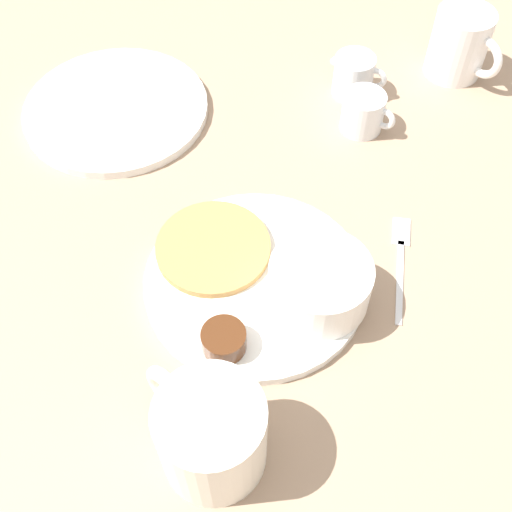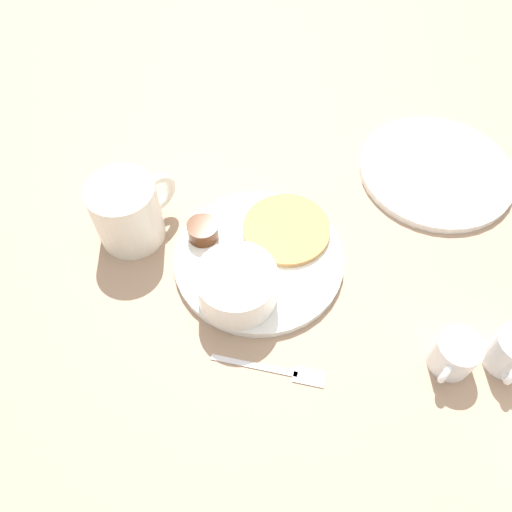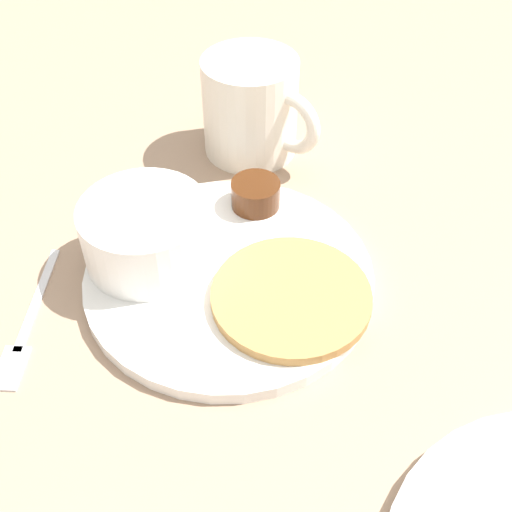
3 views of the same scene
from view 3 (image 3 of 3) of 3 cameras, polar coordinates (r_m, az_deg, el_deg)
name	(u,v)px [view 3 (image 3 of 3)]	position (r m, az deg, el deg)	size (l,w,h in m)	color
ground_plane	(229,281)	(0.54, -2.38, -2.22)	(4.00, 4.00, 0.00)	#9E7F66
plate	(229,276)	(0.53, -2.40, -1.78)	(0.24, 0.24, 0.01)	white
pancake_stack	(291,296)	(0.50, 3.15, -3.61)	(0.13, 0.13, 0.01)	#B78447
bowl	(146,231)	(0.53, -9.79, 2.21)	(0.10, 0.10, 0.05)	white
syrup_cup	(256,194)	(0.58, -0.04, 5.52)	(0.04, 0.04, 0.02)	#47230F
butter_ramekin	(137,228)	(0.55, -10.55, 2.44)	(0.05, 0.05, 0.04)	white
coffee_mug	(253,108)	(0.65, -0.31, 13.05)	(0.09, 0.13, 0.10)	silver
fork	(25,331)	(0.53, -19.88, -6.25)	(0.14, 0.07, 0.00)	silver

